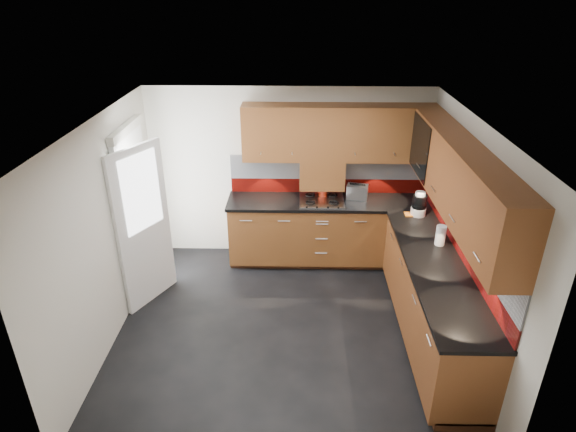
{
  "coord_description": "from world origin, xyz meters",
  "views": [
    {
      "loc": [
        0.13,
        -4.42,
        3.61
      ],
      "look_at": [
        0.02,
        0.65,
        1.12
      ],
      "focal_mm": 30.0,
      "sensor_mm": 36.0,
      "label": 1
    }
  ],
  "objects_px": {
    "gas_hob": "(322,200)",
    "food_processor": "(419,205)",
    "toaster": "(357,192)",
    "utensil_pot": "(323,190)"
  },
  "relations": [
    {
      "from": "food_processor",
      "to": "gas_hob",
      "type": "bearing_deg",
      "value": 162.04
    },
    {
      "from": "gas_hob",
      "to": "food_processor",
      "type": "bearing_deg",
      "value": -17.96
    },
    {
      "from": "gas_hob",
      "to": "toaster",
      "type": "distance_m",
      "value": 0.5
    },
    {
      "from": "toaster",
      "to": "food_processor",
      "type": "xyz_separation_m",
      "value": [
        0.72,
        -0.5,
        0.05
      ]
    },
    {
      "from": "gas_hob",
      "to": "toaster",
      "type": "xyz_separation_m",
      "value": [
        0.48,
        0.11,
        0.08
      ]
    },
    {
      "from": "gas_hob",
      "to": "utensil_pot",
      "type": "height_order",
      "value": "utensil_pot"
    },
    {
      "from": "utensil_pot",
      "to": "toaster",
      "type": "distance_m",
      "value": 0.46
    },
    {
      "from": "utensil_pot",
      "to": "toaster",
      "type": "bearing_deg",
      "value": -6.01
    },
    {
      "from": "gas_hob",
      "to": "toaster",
      "type": "bearing_deg",
      "value": 13.18
    },
    {
      "from": "utensil_pot",
      "to": "toaster",
      "type": "xyz_separation_m",
      "value": [
        0.46,
        -0.05,
        0.0
      ]
    }
  ]
}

